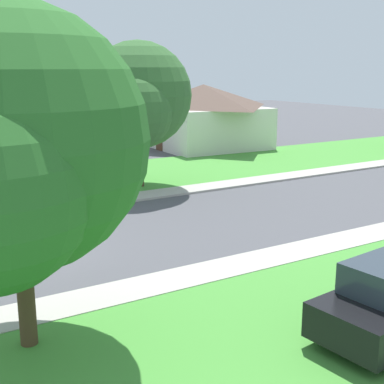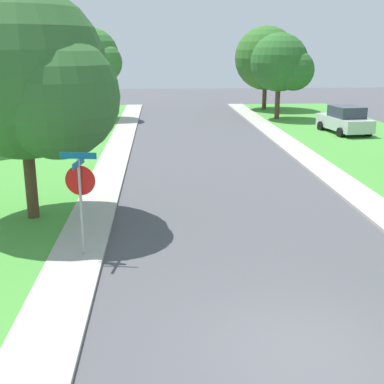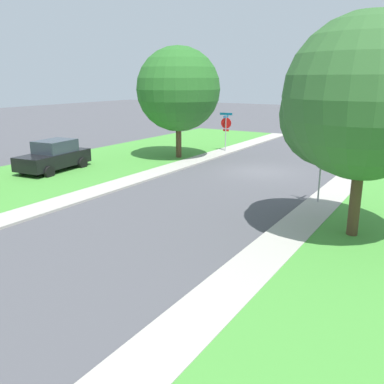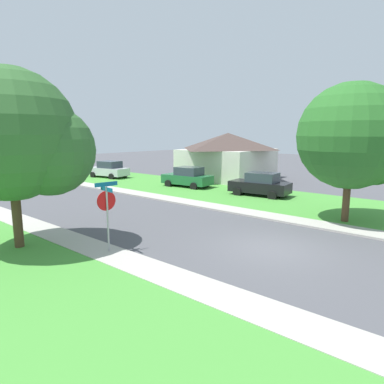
{
  "view_description": "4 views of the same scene",
  "coord_description": "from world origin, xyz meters",
  "px_view_note": "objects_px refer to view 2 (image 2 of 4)",
  "views": [
    {
      "loc": [
        16.63,
        -3.32,
        5.77
      ],
      "look_at": [
        0.73,
        6.33,
        1.4
      ],
      "focal_mm": 49.58,
      "sensor_mm": 36.0,
      "label": 1
    },
    {
      "loc": [
        -2.53,
        -7.73,
        5.24
      ],
      "look_at": [
        -1.64,
        5.65,
        1.4
      ],
      "focal_mm": 47.46,
      "sensor_mm": 36.0,
      "label": 2
    },
    {
      "loc": [
        -8.83,
        21.61,
        5.09
      ],
      "look_at": [
        -1.73,
        10.1,
        1.4
      ],
      "focal_mm": 39.1,
      "sensor_mm": 36.0,
      "label": 3
    },
    {
      "loc": [
        -12.02,
        -6.0,
        4.57
      ],
      "look_at": [
        1.95,
        5.83,
        1.4
      ],
      "focal_mm": 31.85,
      "sensor_mm": 36.0,
      "label": 4
    }
  ],
  "objects_px": {
    "tree_sidewalk_near": "(30,79)",
    "stop_sign_far_corner": "(80,187)",
    "tree_sidewalk_mid": "(283,64)",
    "tree_sidewalk_far": "(270,60)",
    "car_silver_behind_trees": "(345,120)",
    "tree_across_left": "(94,57)"
  },
  "relations": [
    {
      "from": "tree_sidewalk_near",
      "to": "stop_sign_far_corner",
      "type": "bearing_deg",
      "value": -59.83
    },
    {
      "from": "stop_sign_far_corner",
      "to": "tree_sidewalk_mid",
      "type": "relative_size",
      "value": 0.44
    },
    {
      "from": "stop_sign_far_corner",
      "to": "tree_sidewalk_far",
      "type": "bearing_deg",
      "value": 69.82
    },
    {
      "from": "car_silver_behind_trees",
      "to": "tree_sidewalk_far",
      "type": "bearing_deg",
      "value": 99.5
    },
    {
      "from": "stop_sign_far_corner",
      "to": "tree_across_left",
      "type": "relative_size",
      "value": 0.42
    },
    {
      "from": "stop_sign_far_corner",
      "to": "tree_sidewalk_near",
      "type": "relative_size",
      "value": 0.39
    },
    {
      "from": "tree_sidewalk_far",
      "to": "tree_sidewalk_mid",
      "type": "height_order",
      "value": "tree_sidewalk_far"
    },
    {
      "from": "stop_sign_far_corner",
      "to": "tree_sidewalk_mid",
      "type": "bearing_deg",
      "value": 66.1
    },
    {
      "from": "stop_sign_far_corner",
      "to": "tree_sidewalk_near",
      "type": "distance_m",
      "value": 4.21
    },
    {
      "from": "tree_sidewalk_mid",
      "to": "tree_sidewalk_near",
      "type": "height_order",
      "value": "tree_sidewalk_near"
    },
    {
      "from": "tree_sidewalk_far",
      "to": "tree_sidewalk_near",
      "type": "bearing_deg",
      "value": -115.05
    },
    {
      "from": "tree_sidewalk_far",
      "to": "tree_sidewalk_near",
      "type": "xyz_separation_m",
      "value": [
        -13.13,
        -28.09,
        0.18
      ]
    },
    {
      "from": "tree_sidewalk_mid",
      "to": "stop_sign_far_corner",
      "type": "bearing_deg",
      "value": -113.9
    },
    {
      "from": "tree_across_left",
      "to": "stop_sign_far_corner",
      "type": "bearing_deg",
      "value": -84.38
    },
    {
      "from": "tree_sidewalk_far",
      "to": "tree_sidewalk_near",
      "type": "distance_m",
      "value": 31.01
    },
    {
      "from": "tree_sidewalk_mid",
      "to": "tree_sidewalk_near",
      "type": "relative_size",
      "value": 0.89
    },
    {
      "from": "tree_sidewalk_mid",
      "to": "tree_across_left",
      "type": "relative_size",
      "value": 0.95
    },
    {
      "from": "tree_sidewalk_far",
      "to": "tree_sidewalk_mid",
      "type": "relative_size",
      "value": 1.11
    },
    {
      "from": "tree_sidewalk_far",
      "to": "tree_across_left",
      "type": "height_order",
      "value": "tree_sidewalk_far"
    },
    {
      "from": "car_silver_behind_trees",
      "to": "tree_sidewalk_mid",
      "type": "distance_m",
      "value": 7.64
    },
    {
      "from": "car_silver_behind_trees",
      "to": "tree_sidewalk_near",
      "type": "relative_size",
      "value": 0.64
    },
    {
      "from": "tree_sidewalk_far",
      "to": "tree_across_left",
      "type": "distance_m",
      "value": 14.85
    }
  ]
}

